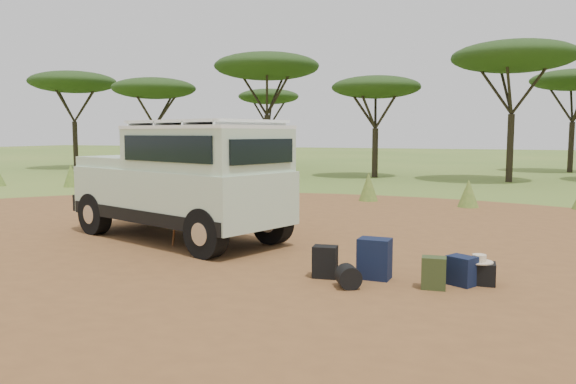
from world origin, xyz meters
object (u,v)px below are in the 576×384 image
at_px(backpack_black, 325,262).
at_px(walking_staff, 177,207).
at_px(safari_vehicle, 184,183).
at_px(hard_case, 479,273).
at_px(duffel_navy, 461,271).
at_px(backpack_olive, 434,273).
at_px(backpack_navy, 375,259).

bearing_deg(backpack_black, walking_staff, 154.23).
bearing_deg(safari_vehicle, hard_case, 5.81).
height_order(backpack_black, duffel_navy, backpack_black).
relative_size(safari_vehicle, backpack_olive, 11.49).
bearing_deg(safari_vehicle, walking_staff, -48.89).
height_order(walking_staff, backpack_navy, walking_staff).
bearing_deg(hard_case, backpack_black, -171.28).
height_order(safari_vehicle, backpack_black, safari_vehicle).
distance_m(backpack_olive, duffel_navy, 0.48).
height_order(safari_vehicle, backpack_olive, safari_vehicle).
distance_m(safari_vehicle, backpack_olive, 5.43).
distance_m(backpack_black, hard_case, 2.16).
height_order(walking_staff, duffel_navy, walking_staff).
bearing_deg(backpack_navy, backpack_black, -161.71).
relative_size(backpack_black, hard_case, 1.07).
bearing_deg(walking_staff, backpack_olive, -79.01).
xyz_separation_m(walking_staff, backpack_navy, (3.89, -0.83, -0.46)).
distance_m(walking_staff, backpack_black, 3.41).
xyz_separation_m(walking_staff, backpack_black, (3.20, -1.04, -0.52)).
relative_size(backpack_olive, hard_case, 1.01).
height_order(backpack_navy, hard_case, backpack_navy).
xyz_separation_m(backpack_olive, duffel_navy, (0.33, 0.34, -0.02)).
bearing_deg(hard_case, safari_vehicle, 163.17).
distance_m(backpack_olive, hard_case, 0.74).
bearing_deg(backpack_olive, walking_staff, 161.18).
xyz_separation_m(backpack_navy, hard_case, (1.42, 0.26, -0.14)).
relative_size(backpack_olive, duffel_navy, 1.08).
height_order(backpack_olive, duffel_navy, backpack_olive).
bearing_deg(walking_staff, duffel_navy, -74.48).
xyz_separation_m(walking_staff, hard_case, (5.31, -0.57, -0.60)).
height_order(walking_staff, backpack_black, walking_staff).
relative_size(safari_vehicle, duffel_navy, 12.41).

